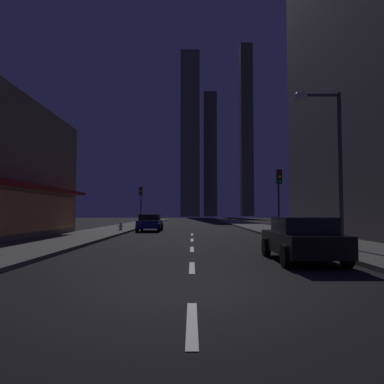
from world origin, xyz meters
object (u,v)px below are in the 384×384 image
at_px(traffic_light_near_right, 279,187).
at_px(traffic_light_far_left, 141,198).
at_px(fire_hydrant_far_left, 121,226).
at_px(street_lamp_right, 320,130).
at_px(car_parked_far, 150,222).
at_px(car_parked_near, 302,239).

height_order(traffic_light_near_right, traffic_light_far_left, same).
xyz_separation_m(fire_hydrant_far_left, street_lamp_right, (11.28, -14.93, 4.61)).
bearing_deg(street_lamp_right, fire_hydrant_far_left, 127.08).
bearing_deg(traffic_light_far_left, street_lamp_right, -65.29).
relative_size(car_parked_far, fire_hydrant_far_left, 6.48).
bearing_deg(car_parked_near, traffic_light_far_left, 108.79).
xyz_separation_m(car_parked_near, traffic_light_far_left, (-9.10, 26.75, 2.45)).
distance_m(fire_hydrant_far_left, traffic_light_far_left, 9.15).
bearing_deg(traffic_light_far_left, fire_hydrant_far_left, -92.63).
bearing_deg(traffic_light_near_right, car_parked_far, 138.01).
height_order(car_parked_near, car_parked_far, same).
bearing_deg(traffic_light_near_right, traffic_light_far_left, 124.70).
bearing_deg(traffic_light_far_left, traffic_light_near_right, -55.30).
relative_size(car_parked_near, street_lamp_right, 0.64).
distance_m(fire_hydrant_far_left, traffic_light_near_right, 13.74).
distance_m(car_parked_near, traffic_light_near_right, 11.29).
relative_size(traffic_light_near_right, street_lamp_right, 0.64).
bearing_deg(fire_hydrant_far_left, street_lamp_right, -52.92).
bearing_deg(street_lamp_right, car_parked_far, 119.38).
relative_size(car_parked_near, traffic_light_near_right, 1.01).
height_order(fire_hydrant_far_left, traffic_light_far_left, traffic_light_far_left).
xyz_separation_m(car_parked_far, traffic_light_far_left, (-1.90, 7.70, 2.45)).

